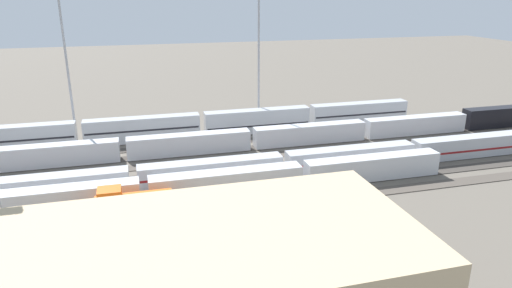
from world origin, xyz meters
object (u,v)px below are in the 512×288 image
Objects in this scene: train_on_track_7 at (133,207)px; train_on_track_2 at (303,134)px; light_mast_2 at (65,48)px; light_mast_0 at (259,43)px; train_on_track_0 at (202,125)px; train_on_track_6 at (227,183)px; train_on_track_5 at (271,166)px.

train_on_track_2 is at bearing -143.31° from train_on_track_7.
light_mast_2 reaches higher than train_on_track_2.
train_on_track_0 is at bearing 10.67° from light_mast_0.
train_on_track_2 is 21.39m from train_on_track_0.
light_mast_0 reaches higher than train_on_track_7.
train_on_track_0 is 3.16× the size of light_mast_0.
train_on_track_7 is at bearing 67.29° from train_on_track_0.
train_on_track_0 is at bearing -112.71° from train_on_track_7.
light_mast_2 is (44.22, -13.13, 16.87)m from train_on_track_2.
light_mast_0 reaches higher than train_on_track_6.
train_on_track_0 is at bearing -27.88° from train_on_track_2.
light_mast_0 is 1.00× the size of light_mast_2.
train_on_track_0 is 21.05m from light_mast_0.
light_mast_0 reaches higher than train_on_track_0.
train_on_track_7 is at bearing 19.94° from train_on_track_6.
light_mast_0 is at bearing -113.17° from train_on_track_6.
train_on_track_7 is (33.55, 25.00, 0.08)m from train_on_track_2.
train_on_track_2 is 21.79m from light_mast_0.
train_on_track_5 is at bearing 139.51° from light_mast_2.
train_on_track_2 is 11.48× the size of train_on_track_7.
train_on_track_5 and train_on_track_2 have the same top height.
train_on_track_7 is 37.94m from train_on_track_0.
train_on_track_0 reaches higher than train_on_track_6.
light_mast_0 is at bearing -169.33° from train_on_track_0.
train_on_track_6 is 39.16m from light_mast_0.
train_on_track_2 is 49.12m from light_mast_2.
light_mast_2 is (38.34, -0.68, -0.02)m from light_mast_0.
train_on_track_6 is at bearing 45.33° from train_on_track_2.
train_on_track_2 is 1.20× the size of train_on_track_0.
train_on_track_6 is at bearing 88.35° from train_on_track_0.
train_on_track_5 is at bearing 106.98° from train_on_track_0.
train_on_track_2 is at bearing -126.91° from train_on_track_5.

